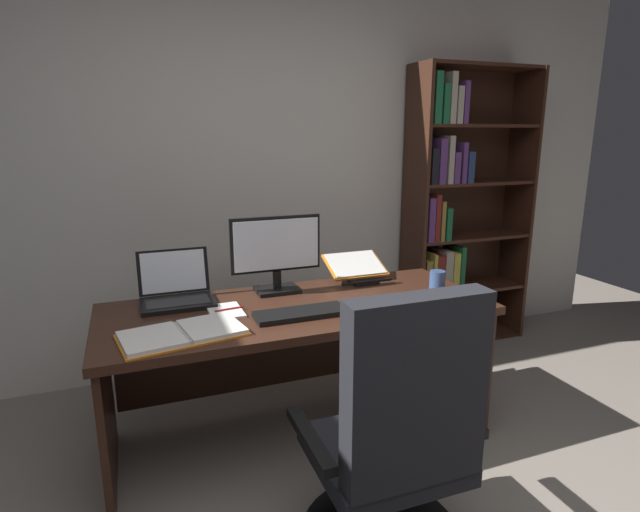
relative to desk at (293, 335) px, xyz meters
The scene contains 13 objects.
wall_back 1.22m from the desk, 88.68° to the left, with size 5.67×0.12×2.59m, color beige.
desk is the anchor object (origin of this frame).
bookshelf 1.66m from the desk, 26.64° to the left, with size 0.92×0.31×1.96m.
office_chair 0.93m from the desk, 85.79° to the right, with size 0.61×0.60×1.05m.
monitor 0.42m from the desk, 100.94° to the left, with size 0.47×0.16×0.40m.
laptop 0.61m from the desk, 162.46° to the left, with size 0.34×0.29×0.24m.
keyboard 0.30m from the desk, 98.34° to the right, with size 0.42×0.15×0.02m, color black.
computer_mouse 0.40m from the desk, 39.47° to the right, with size 0.06×0.10×0.04m, color black.
reading_stand_with_book 0.57m from the desk, 27.53° to the left, with size 0.33×0.29×0.13m.
open_binder 0.65m from the desk, 154.11° to the right, with size 0.53×0.35×0.02m.
notepad 0.40m from the desk, behind, with size 0.15×0.21×0.01m, color silver.
pen 0.38m from the desk, behind, with size 0.01×0.01×0.14m, color maroon.
coffee_mug 0.81m from the desk, ahead, with size 0.08×0.08×0.10m, color #334C7A.
Camera 1 is at (-0.74, -0.88, 1.52)m, focal length 28.42 mm.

